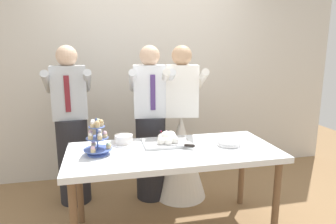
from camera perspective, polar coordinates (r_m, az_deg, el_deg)
name	(u,v)px	position (r m, az deg, el deg)	size (l,w,h in m)	color
rear_wall	(147,63)	(3.86, -4.10, 9.38)	(5.20, 0.10, 2.90)	beige
dessert_table	(173,158)	(2.62, 1.02, -8.69)	(1.80, 0.80, 0.78)	silver
cupcake_stand	(97,139)	(2.51, -13.30, -4.98)	(0.23, 0.23, 0.31)	#4C66B2
main_cake_tray	(167,140)	(2.72, -0.16, -5.30)	(0.42, 0.37, 0.13)	silver
plate_stack	(229,143)	(2.76, 11.55, -5.76)	(0.21, 0.21, 0.04)	white
round_cake	(124,140)	(2.76, -8.42, -5.28)	(0.24, 0.24, 0.08)	white
person_groom	(151,132)	(3.22, -3.33, -3.83)	(0.50, 0.53, 1.66)	#232328
person_bride	(181,146)	(3.29, 2.47, -6.47)	(0.56, 0.56, 1.66)	white
person_guest	(72,135)	(3.29, -17.82, -4.10)	(0.49, 0.52, 1.66)	#232328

